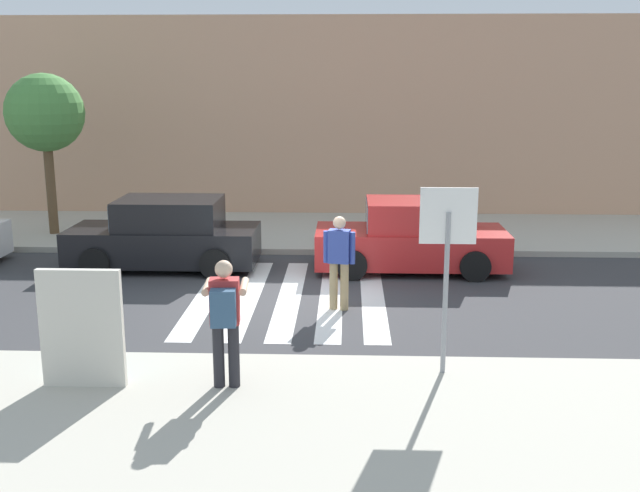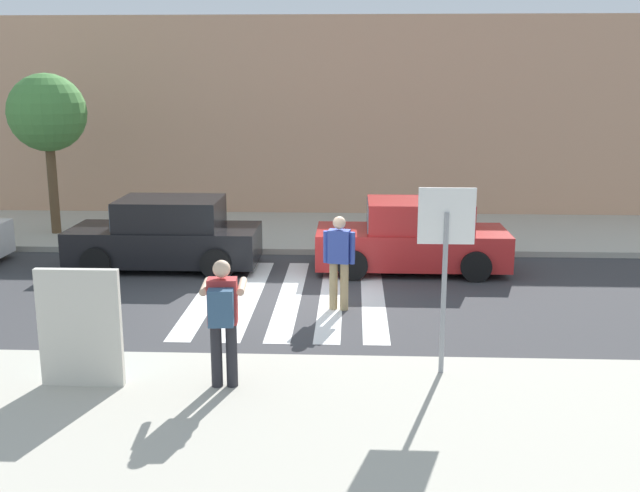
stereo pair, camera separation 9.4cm
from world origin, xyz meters
name	(u,v)px [view 2 (the right image)]	position (x,y,z in m)	size (l,w,h in m)	color
ground_plane	(289,300)	(0.00, 0.00, 0.00)	(120.00, 120.00, 0.00)	#38383A
sidewalk_near	(241,460)	(0.00, -6.20, 0.07)	(60.00, 6.00, 0.14)	#B2AD9E
sidewalk_far	(308,231)	(0.00, 6.00, 0.07)	(60.00, 4.80, 0.14)	#B2AD9E
building_facade_far	(316,115)	(0.00, 10.40, 2.92)	(56.00, 4.00, 5.83)	tan
crosswalk_stripe_0	(208,295)	(-1.60, 0.20, 0.00)	(0.44, 5.20, 0.01)	silver
crosswalk_stripe_1	(249,296)	(-0.80, 0.20, 0.00)	(0.44, 5.20, 0.01)	silver
crosswalk_stripe_2	(290,296)	(0.00, 0.20, 0.00)	(0.44, 5.20, 0.01)	silver
crosswalk_stripe_3	(331,297)	(0.80, 0.20, 0.00)	(0.44, 5.20, 0.01)	silver
crosswalk_stripe_4	(373,297)	(1.60, 0.20, 0.00)	(0.44, 5.20, 0.01)	silver
stop_sign	(446,240)	(2.44, -3.77, 2.03)	(0.76, 0.08, 2.59)	gray
photographer_with_backpack	(223,313)	(-0.48, -4.41, 1.17)	(0.62, 0.87, 1.72)	#232328
pedestrian_crossing	(339,257)	(0.96, -0.56, 0.97)	(0.57, 0.30, 1.72)	tan
parked_car_black	(167,236)	(-2.89, 2.30, 0.73)	(4.10, 1.92, 1.55)	black
parked_car_red	(413,238)	(2.52, 2.30, 0.73)	(4.10, 1.92, 1.55)	red
street_tree_west	(47,114)	(-6.53, 5.20, 3.21)	(1.96, 1.96, 4.08)	brown
advertising_board	(80,328)	(-2.37, -4.42, 0.94)	(1.10, 0.11, 1.60)	beige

